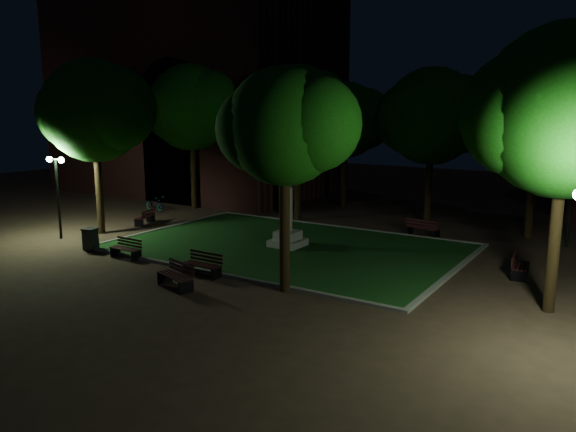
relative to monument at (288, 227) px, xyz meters
name	(u,v)px	position (x,y,z in m)	size (l,w,h in m)	color
ground	(263,257)	(0.00, -2.00, -0.96)	(80.00, 80.00, 0.00)	#412E21
lawn	(288,247)	(0.00, 0.00, -0.92)	(15.00, 10.00, 0.08)	#184316
lawn_kerb	(288,246)	(0.00, 0.00, -0.90)	(15.40, 10.40, 0.12)	slate
monument	(288,227)	(0.00, 0.00, 0.00)	(1.40, 1.40, 3.20)	#9F9890
building_main	(195,94)	(-15.86, 11.79, 6.42)	(20.00, 12.00, 15.00)	#461E1B
tree_west	(95,111)	(-9.50, -2.60, 5.20)	(6.20, 5.06, 8.69)	black
tree_north_wl	(299,107)	(-2.86, 5.66, 5.41)	(5.61, 4.58, 8.66)	black
tree_north_er	(434,116)	(3.69, 8.72, 4.90)	(6.38, 5.21, 8.47)	black
tree_ne	(538,137)	(9.04, 7.82, 3.98)	(5.35, 4.37, 7.13)	black
tree_east	(571,111)	(11.44, -2.55, 5.23)	(6.38, 5.21, 8.80)	black
tree_se	(287,127)	(3.33, -5.30, 4.70)	(4.86, 3.97, 7.66)	black
tree_nw	(193,107)	(-10.53, 5.56, 5.38)	(6.57, 5.36, 9.02)	black
tree_far_north	(346,120)	(-2.76, 11.19, 4.58)	(5.88, 4.80, 7.94)	black
lamppost_sw	(57,181)	(-10.37, -4.42, 1.88)	(1.18, 0.28, 4.00)	black
lamppost_nw	(208,161)	(-10.75, 7.11, 1.91)	(1.18, 0.28, 4.04)	black
lamppost_ne	(573,178)	(10.75, 7.04, 2.21)	(1.18, 0.28, 4.54)	black
bench_near_left	(203,265)	(-0.36, -5.44, -0.54)	(1.62, 0.59, 0.89)	black
bench_near_right	(177,276)	(-0.14, -7.09, -0.53)	(1.76, 1.02, 0.92)	black
bench_west_near	(127,249)	(-4.81, -5.21, -0.57)	(1.52, 0.55, 0.83)	black
bench_left_side	(146,217)	(-9.38, 0.21, -0.57)	(0.98, 1.60, 0.83)	black
bench_right_side	(519,266)	(9.79, 0.89, -0.55)	(0.70, 1.61, 0.86)	black
bench_far_side	(423,229)	(4.49, 5.37, -0.52)	(1.74, 0.81, 0.92)	black
trash_bin	(90,239)	(-7.28, -5.10, -0.46)	(0.67, 0.67, 0.98)	black
bicycle	(155,204)	(-12.00, 3.47, -0.50)	(0.61, 1.74, 0.91)	black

